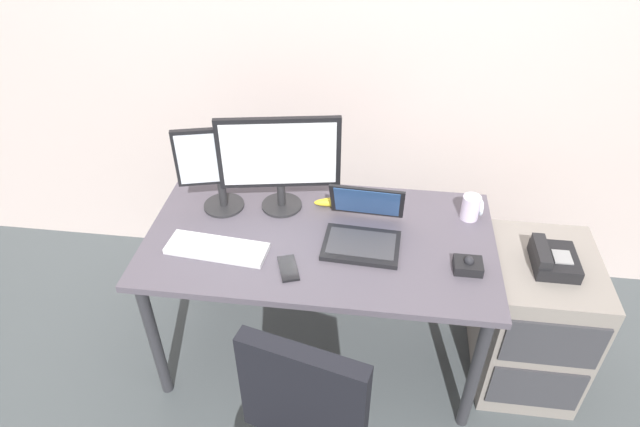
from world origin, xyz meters
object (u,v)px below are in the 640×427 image
trackball_mouse (468,265)px  cell_phone (288,268)px  desk_phone (553,259)px  keyboard (217,248)px  laptop (363,229)px  coffee_mug (471,207)px  file_cabinet (532,320)px  banana (335,202)px  monitor_side (219,164)px  monitor_main (279,158)px

trackball_mouse → cell_phone: size_ratio=0.77×
desk_phone → trackball_mouse: (-0.34, -0.10, 0.02)m
keyboard → laptop: (0.58, 0.15, 0.04)m
desk_phone → keyboard: size_ratio=0.48×
coffee_mug → cell_phone: (-0.73, -0.42, -0.05)m
file_cabinet → trackball_mouse: size_ratio=6.18×
desk_phone → trackball_mouse: trackball_mouse is taller
laptop → coffee_mug: laptop is taller
laptop → banana: size_ratio=1.79×
monitor_side → coffee_mug: bearing=2.9°
desk_phone → banana: desk_phone is taller
laptop → trackball_mouse: bearing=-18.2°
file_cabinet → cell_phone: size_ratio=4.79×
file_cabinet → monitor_main: size_ratio=1.32×
monitor_side → cell_phone: 0.56m
laptop → coffee_mug: 0.50m
monitor_main → banana: monitor_main is taller
monitor_main → banana: bearing=8.9°
monitor_side → coffee_mug: monitor_side is taller
desk_phone → monitor_main: (-1.13, 0.21, 0.25)m
file_cabinet → monitor_main: monitor_main is taller
keyboard → cell_phone: (0.31, -0.07, -0.01)m
file_cabinet → desk_phone: bearing=-116.8°
file_cabinet → laptop: 0.88m
coffee_mug → monitor_side: bearing=-177.1°
monitor_side → coffee_mug: 1.10m
monitor_main → coffee_mug: 0.85m
monitor_main → trackball_mouse: (0.79, -0.31, -0.23)m
desk_phone → keyboard: 1.35m
banana → monitor_side: bearing=-171.9°
keyboard → trackball_mouse: trackball_mouse is taller
coffee_mug → cell_phone: size_ratio=0.78×
desk_phone → cell_phone: size_ratio=1.41×
trackball_mouse → coffee_mug: 0.34m
monitor_main → trackball_mouse: monitor_main is taller
coffee_mug → monitor_main: bearing=-178.5°
monitor_side → banana: bearing=8.1°
trackball_mouse → laptop: bearing=161.8°
file_cabinet → trackball_mouse: 0.54m
monitor_side → keyboard: (0.05, -0.29, -0.21)m
file_cabinet → monitor_side: bearing=173.4°
file_cabinet → coffee_mug: (-0.31, 0.22, 0.43)m
cell_phone → keyboard: bearing=147.7°
trackball_mouse → banana: trackball_mouse is taller
desk_phone → coffee_mug: (-0.31, 0.23, 0.05)m
cell_phone → monitor_main: bearing=84.9°
desk_phone → banana: size_ratio=1.05×
monitor_main → banana: size_ratio=2.72×
laptop → keyboard: bearing=-165.5°
trackball_mouse → banana: (-0.55, 0.35, -0.00)m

